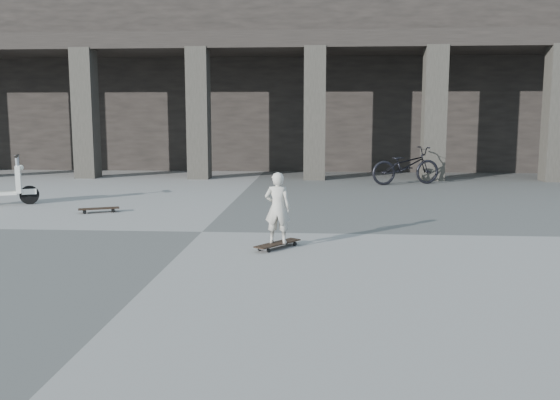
# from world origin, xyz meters

# --- Properties ---
(ground) EXTENTS (90.00, 90.00, 0.00)m
(ground) POSITION_xyz_m (0.00, 0.00, 0.00)
(ground) COLOR #4F4F4C
(ground) RESTS_ON ground
(colonnade) EXTENTS (28.00, 8.82, 6.00)m
(colonnade) POSITION_xyz_m (-0.00, 13.77, 3.03)
(colonnade) COLOR black
(colonnade) RESTS_ON ground
(longboard) EXTENTS (0.66, 0.79, 0.08)m
(longboard) POSITION_xyz_m (1.36, -1.16, 0.07)
(longboard) COLOR black
(longboard) RESTS_ON ground
(skateboard_spare) EXTENTS (0.81, 0.49, 0.09)m
(skateboard_spare) POSITION_xyz_m (-2.48, 1.84, 0.07)
(skateboard_spare) COLOR black
(skateboard_spare) RESTS_ON ground
(child) EXTENTS (0.40, 0.28, 1.05)m
(child) POSITION_xyz_m (1.36, -1.16, 0.61)
(child) COLOR #BAB6A8
(child) RESTS_ON longboard
(bicycle) EXTENTS (2.16, 1.33, 1.07)m
(bicycle) POSITION_xyz_m (4.39, 7.30, 0.54)
(bicycle) COLOR black
(bicycle) RESTS_ON ground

